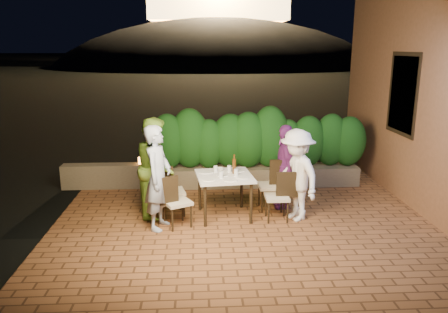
{
  "coord_description": "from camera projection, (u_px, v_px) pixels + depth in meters",
  "views": [
    {
      "loc": [
        -1.06,
        -6.54,
        2.87
      ],
      "look_at": [
        -0.64,
        0.65,
        1.05
      ],
      "focal_mm": 35.0,
      "sensor_mm": 36.0,
      "label": 1
    }
  ],
  "objects": [
    {
      "name": "planter",
      "position": [
        259.0,
        176.0,
        9.28
      ],
      "size": [
        4.2,
        0.55,
        0.4
      ],
      "primitive_type": "cube",
      "color": "brown",
      "rests_on": "ground"
    },
    {
      "name": "diner_purple",
      "position": [
        285.0,
        166.0,
        7.88
      ],
      "size": [
        0.42,
        0.92,
        1.53
      ],
      "primitive_type": "imported",
      "rotation": [
        0.0,
        0.0,
        -1.62
      ],
      "color": "#73287A",
      "rests_on": "ground"
    },
    {
      "name": "diner_white",
      "position": [
        297.0,
        175.0,
        7.3
      ],
      "size": [
        0.94,
        1.16,
        1.56
      ],
      "primitive_type": "imported",
      "rotation": [
        0.0,
        0.0,
        -1.15
      ],
      "color": "white",
      "rests_on": "ground"
    },
    {
      "name": "window_pane",
      "position": [
        404.0,
        94.0,
        8.22
      ],
      "size": [
        0.08,
        1.0,
        1.4
      ],
      "primitive_type": "cube",
      "color": "black",
      "rests_on": "building_wall"
    },
    {
      "name": "plate_sw",
      "position": [
        206.0,
        172.0,
        7.57
      ],
      "size": [
        0.24,
        0.24,
        0.01
      ],
      "primitive_type": "cylinder",
      "color": "white",
      "rests_on": "dining_table"
    },
    {
      "name": "glass_se",
      "position": [
        229.0,
        169.0,
        7.56
      ],
      "size": [
        0.07,
        0.07,
        0.12
      ],
      "primitive_type": "cylinder",
      "color": "silver",
      "rests_on": "dining_table"
    },
    {
      "name": "terrace_floor",
      "position": [
        261.0,
        221.0,
        7.6
      ],
      "size": [
        7.0,
        6.0,
        0.15
      ],
      "primitive_type": "cube",
      "color": "brown",
      "rests_on": "ground"
    },
    {
      "name": "plate_se",
      "position": [
        239.0,
        170.0,
        7.66
      ],
      "size": [
        0.22,
        0.22,
        0.01
      ],
      "primitive_type": "cylinder",
      "color": "white",
      "rests_on": "dining_table"
    },
    {
      "name": "diner_blue",
      "position": [
        158.0,
        178.0,
        6.92
      ],
      "size": [
        0.56,
        0.7,
        1.7
      ],
      "primitive_type": "imported",
      "rotation": [
        0.0,
        0.0,
        1.3
      ],
      "color": "#9EB0CC",
      "rests_on": "ground"
    },
    {
      "name": "chair_left_front",
      "position": [
        177.0,
        201.0,
        7.08
      ],
      "size": [
        0.54,
        0.54,
        0.87
      ],
      "primitive_type": null,
      "rotation": [
        0.0,
        0.0,
        0.47
      ],
      "color": "black",
      "rests_on": "ground"
    },
    {
      "name": "diner_green",
      "position": [
        156.0,
        167.0,
        7.48
      ],
      "size": [
        0.7,
        0.88,
        1.72
      ],
      "primitive_type": "imported",
      "rotation": [
        0.0,
        0.0,
        1.51
      ],
      "color": "#87BD3B",
      "rests_on": "ground"
    },
    {
      "name": "hill",
      "position": [
        218.0,
        93.0,
        66.26
      ],
      "size": [
        52.0,
        40.0,
        22.0
      ],
      "primitive_type": "ellipsoid",
      "color": "black",
      "rests_on": "ground"
    },
    {
      "name": "dining_table",
      "position": [
        224.0,
        196.0,
        7.5
      ],
      "size": [
        1.02,
        1.02,
        0.75
      ],
      "primitive_type": null,
      "rotation": [
        0.0,
        0.0,
        0.11
      ],
      "color": "white",
      "rests_on": "ground"
    },
    {
      "name": "bowl",
      "position": [
        219.0,
        169.0,
        7.7
      ],
      "size": [
        0.18,
        0.18,
        0.04
      ],
      "primitive_type": "imported",
      "rotation": [
        0.0,
        0.0,
        0.17
      ],
      "color": "white",
      "rests_on": "dining_table"
    },
    {
      "name": "plate_ne",
      "position": [
        242.0,
        177.0,
        7.28
      ],
      "size": [
        0.23,
        0.23,
        0.01
      ],
      "primitive_type": "cylinder",
      "color": "white",
      "rests_on": "dining_table"
    },
    {
      "name": "ground",
      "position": [
        265.0,
        229.0,
        7.1
      ],
      "size": [
        400.0,
        400.0,
        0.0
      ],
      "primitive_type": "plane",
      "color": "black",
      "rests_on": "ground"
    },
    {
      "name": "plate_nw",
      "position": [
        209.0,
        179.0,
        7.15
      ],
      "size": [
        0.23,
        0.23,
        0.01
      ],
      "primitive_type": "cylinder",
      "color": "white",
      "rests_on": "dining_table"
    },
    {
      "name": "plate_centre",
      "position": [
        223.0,
        175.0,
        7.39
      ],
      "size": [
        0.21,
        0.21,
        0.01
      ],
      "primitive_type": "cylinder",
      "color": "white",
      "rests_on": "dining_table"
    },
    {
      "name": "hedge",
      "position": [
        259.0,
        141.0,
        9.1
      ],
      "size": [
        4.0,
        0.7,
        1.1
      ],
      "primitive_type": null,
      "color": "#144312",
      "rests_on": "planter"
    },
    {
      "name": "parapet",
      "position": [
        116.0,
        176.0,
        9.1
      ],
      "size": [
        2.2,
        0.3,
        0.5
      ],
      "primitive_type": "cube",
      "color": "brown",
      "rests_on": "ground"
    },
    {
      "name": "chair_right_front",
      "position": [
        277.0,
        196.0,
        7.35
      ],
      "size": [
        0.39,
        0.39,
        0.84
      ],
      "primitive_type": null,
      "rotation": [
        0.0,
        0.0,
        3.13
      ],
      "color": "black",
      "rests_on": "ground"
    },
    {
      "name": "chair_left_back",
      "position": [
        172.0,
        191.0,
        7.58
      ],
      "size": [
        0.48,
        0.48,
        0.88
      ],
      "primitive_type": null,
      "rotation": [
        0.0,
        0.0,
        0.22
      ],
      "color": "black",
      "rests_on": "ground"
    },
    {
      "name": "parapet_lamp",
      "position": [
        141.0,
        161.0,
        9.05
      ],
      "size": [
        0.1,
        0.1,
        0.14
      ],
      "primitive_type": "cylinder",
      "color": "orange",
      "rests_on": "parapet"
    },
    {
      "name": "glass_nw",
      "position": [
        221.0,
        175.0,
        7.23
      ],
      "size": [
        0.07,
        0.07,
        0.12
      ],
      "primitive_type": "cylinder",
      "color": "silver",
      "rests_on": "dining_table"
    },
    {
      "name": "building_wall",
      "position": [
        434.0,
        66.0,
        8.62
      ],
      "size": [
        1.6,
        5.0,
        5.0
      ],
      "primitive_type": "cube",
      "color": "#945E3A",
      "rests_on": "ground"
    },
    {
      "name": "chair_right_back",
      "position": [
        270.0,
        185.0,
        7.83
      ],
      "size": [
        0.43,
        0.43,
        0.92
      ],
      "primitive_type": null,
      "rotation": [
        0.0,
        0.0,
        3.15
      ],
      "color": "black",
      "rests_on": "ground"
    },
    {
      "name": "plate_front",
      "position": [
        231.0,
        180.0,
        7.12
      ],
      "size": [
        0.23,
        0.23,
        0.01
      ],
      "primitive_type": "cylinder",
      "color": "white",
      "rests_on": "dining_table"
    },
    {
      "name": "glass_ne",
      "position": [
        236.0,
        173.0,
        7.33
      ],
      "size": [
        0.07,
        0.07,
        0.12
      ],
      "primitive_type": "cylinder",
      "color": "silver",
      "rests_on": "dining_table"
    },
    {
      "name": "window_frame",
      "position": [
        404.0,
        94.0,
        8.22
      ],
      "size": [
        0.06,
        1.15,
        1.55
      ],
      "primitive_type": "cube",
      "color": "black",
      "rests_on": "building_wall"
    },
    {
      "name": "beer_bottle",
      "position": [
        234.0,
        164.0,
        7.46
      ],
      "size": [
        0.06,
        0.06,
        0.33
      ],
      "primitive_type": null,
      "color": "#47270B",
      "rests_on": "dining_table"
    },
    {
      "name": "glass_sw",
      "position": [
        216.0,
        169.0,
        7.56
      ],
      "size": [
        0.07,
        0.07,
        0.12
      ],
      "primitive_type": "cylinder",
      "color": "silver",
      "rests_on": "dining_table"
    }
  ]
}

